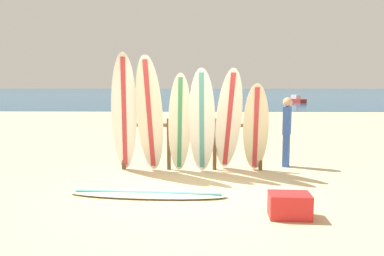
{
  "coord_description": "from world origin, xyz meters",
  "views": [
    {
      "loc": [
        0.13,
        -6.62,
        1.99
      ],
      "look_at": [
        -0.09,
        2.01,
        0.92
      ],
      "focal_mm": 35.1,
      "sensor_mm": 36.0,
      "label": 1
    }
  ],
  "objects": [
    {
      "name": "surfboard_leaning_left",
      "position": [
        -0.97,
        1.31,
        1.27
      ],
      "size": [
        0.63,
        0.86,
        2.54
      ],
      "color": "silver",
      "rests_on": "ground"
    },
    {
      "name": "ground_plane",
      "position": [
        0.0,
        0.0,
        0.0
      ],
      "size": [
        120.0,
        120.0,
        0.0
      ],
      "primitive_type": "plane",
      "color": "#D3BC8C"
    },
    {
      "name": "surfboard_leaning_right",
      "position": [
        1.3,
        1.43,
        0.98
      ],
      "size": [
        0.62,
        0.82,
        1.97
      ],
      "color": "beige",
      "rests_on": "ground"
    },
    {
      "name": "ocean_water",
      "position": [
        0.0,
        58.0,
        0.0
      ],
      "size": [
        120.0,
        80.0,
        0.01
      ],
      "primitive_type": "cube",
      "color": "navy",
      "rests_on": "ground"
    },
    {
      "name": "beachgoer_standing",
      "position": [
        2.12,
        2.09,
        0.89
      ],
      "size": [
        0.25,
        0.3,
        1.62
      ],
      "color": "#3359B2",
      "rests_on": "ground"
    },
    {
      "name": "surfboard_leaning_center_right",
      "position": [
        0.72,
        1.44,
        1.14
      ],
      "size": [
        0.66,
        1.13,
        2.27
      ],
      "color": "white",
      "rests_on": "ground"
    },
    {
      "name": "surfboard_leaning_center",
      "position": [
        0.14,
        1.34,
        1.14
      ],
      "size": [
        0.59,
        0.67,
        2.27
      ],
      "color": "white",
      "rests_on": "ground"
    },
    {
      "name": "small_boat_offshore",
      "position": [
        9.14,
        29.52,
        0.26
      ],
      "size": [
        1.57,
        2.59,
        0.71
      ],
      "color": "#B22D28",
      "rests_on": "ocean_water"
    },
    {
      "name": "cooler_box",
      "position": [
        1.43,
        -1.26,
        0.18
      ],
      "size": [
        0.62,
        0.43,
        0.36
      ],
      "primitive_type": "cube",
      "rotation": [
        0.0,
        0.0,
        -0.05
      ],
      "color": "red",
      "rests_on": "ground"
    },
    {
      "name": "surfboard_leaning_center_left",
      "position": [
        -0.34,
        1.37,
        1.09
      ],
      "size": [
        0.57,
        0.72,
        2.17
      ],
      "color": "white",
      "rests_on": "ground"
    },
    {
      "name": "surfboard_rack",
      "position": [
        -0.09,
        1.71,
        0.74
      ],
      "size": [
        3.2,
        0.09,
        1.17
      ],
      "color": "brown",
      "rests_on": "ground"
    },
    {
      "name": "surfboard_lying_on_sand",
      "position": [
        -0.81,
        -0.28,
        0.04
      ],
      "size": [
        2.82,
        0.7,
        0.08
      ],
      "color": "beige",
      "rests_on": "ground"
    },
    {
      "name": "surfboard_leaning_far_left",
      "position": [
        -1.54,
        1.4,
        1.3
      ],
      "size": [
        0.69,
        0.88,
        2.6
      ],
      "color": "white",
      "rests_on": "ground"
    }
  ]
}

